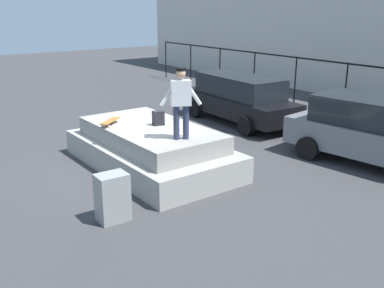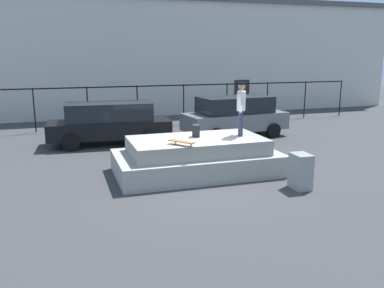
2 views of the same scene
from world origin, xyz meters
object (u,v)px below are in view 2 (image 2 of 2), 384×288
at_px(skateboarder, 241,105).
at_px(skateboard, 181,142).
at_px(utility_box, 301,171).
at_px(car_black_hatchback_near, 110,122).
at_px(car_grey_hatchback_mid, 235,115).
at_px(backpack, 196,131).

height_order(skateboarder, skateboard, skateboarder).
xyz_separation_m(skateboard, utility_box, (2.92, -1.46, -0.71)).
height_order(car_black_hatchback_near, utility_box, car_black_hatchback_near).
height_order(skateboard, car_grey_hatchback_mid, car_grey_hatchback_mid).
bearing_deg(skateboard, skateboarder, 19.10).
height_order(backpack, car_black_hatchback_near, car_black_hatchback_near).
distance_m(backpack, car_black_hatchback_near, 5.16).
relative_size(backpack, utility_box, 0.39).
relative_size(car_black_hatchback_near, car_grey_hatchback_mid, 1.04).
relative_size(car_grey_hatchback_mid, utility_box, 4.86).
bearing_deg(backpack, utility_box, 52.24).
relative_size(car_black_hatchback_near, utility_box, 5.07).
height_order(skateboard, backpack, backpack).
height_order(car_grey_hatchback_mid, utility_box, car_grey_hatchback_mid).
distance_m(backpack, car_grey_hatchback_mid, 5.68).
relative_size(skateboarder, backpack, 4.40).
xyz_separation_m(skateboarder, backpack, (-1.38, 0.25, -0.76)).
bearing_deg(skateboarder, skateboard, -160.90).
distance_m(skateboard, car_grey_hatchback_mid, 6.92).
xyz_separation_m(skateboard, backpack, (0.76, 0.99, 0.09)).
relative_size(skateboarder, car_grey_hatchback_mid, 0.35).
distance_m(skateboarder, car_black_hatchback_near, 6.15).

